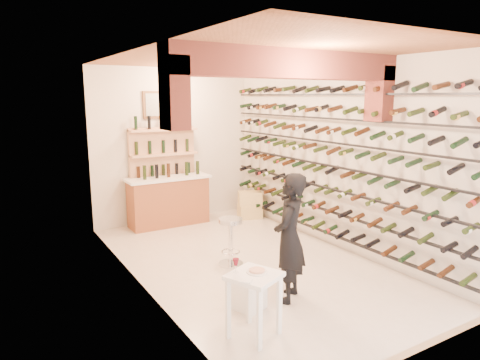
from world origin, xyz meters
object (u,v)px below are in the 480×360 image
(person, at_px, (289,238))
(chrome_barstool, at_px, (231,238))
(back_counter, at_px, (169,200))
(white_stool, at_px, (249,293))
(tasting_table, at_px, (254,285))
(crate_lower, at_px, (250,211))
(wine_rack, at_px, (325,160))

(person, relative_size, chrome_barstool, 2.22)
(back_counter, xyz_separation_m, person, (0.06, -3.97, 0.31))
(white_stool, height_order, person, person)
(chrome_barstool, bearing_deg, tasting_table, -112.99)
(person, bearing_deg, chrome_barstool, -126.78)
(back_counter, distance_m, person, 3.98)
(chrome_barstool, bearing_deg, crate_lower, 51.19)
(wine_rack, bearing_deg, back_counter, 124.66)
(tasting_table, bearing_deg, crate_lower, 34.76)
(wine_rack, xyz_separation_m, chrome_barstool, (-1.83, 0.09, -1.11))
(white_stool, bearing_deg, crate_lower, 57.44)
(white_stool, height_order, chrome_barstool, chrome_barstool)
(white_stool, height_order, crate_lower, white_stool)
(tasting_table, bearing_deg, wine_rack, 11.45)
(tasting_table, distance_m, crate_lower, 4.78)
(wine_rack, distance_m, tasting_table, 3.36)
(wine_rack, height_order, white_stool, wine_rack)
(crate_lower, bearing_deg, person, -114.97)
(back_counter, bearing_deg, wine_rack, -55.34)
(crate_lower, bearing_deg, wine_rack, -86.59)
(back_counter, xyz_separation_m, tasting_table, (-0.82, -4.49, 0.07))
(tasting_table, relative_size, person, 0.53)
(back_counter, height_order, tasting_table, back_counter)
(wine_rack, distance_m, person, 2.32)
(chrome_barstool, bearing_deg, person, -87.56)
(wine_rack, bearing_deg, white_stool, -151.48)
(person, bearing_deg, white_stool, -43.29)
(white_stool, relative_size, chrome_barstool, 0.54)
(back_counter, relative_size, white_stool, 4.13)
(person, relative_size, crate_lower, 3.41)
(white_stool, bearing_deg, tasting_table, -117.79)
(wine_rack, relative_size, white_stool, 13.85)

